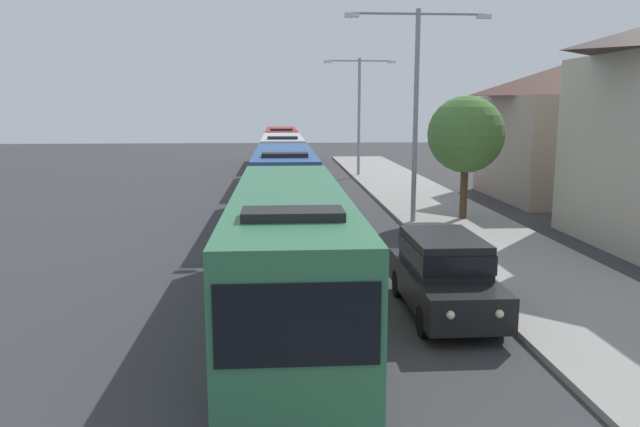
# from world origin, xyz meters

# --- Properties ---
(bus_lead) EXTENTS (2.58, 11.79, 3.21)m
(bus_lead) POSITION_xyz_m (-1.30, 10.22, 1.69)
(bus_lead) COLOR #33724C
(bus_lead) RESTS_ON ground_plane
(bus_second_in_line) EXTENTS (2.58, 10.77, 3.21)m
(bus_second_in_line) POSITION_xyz_m (-1.30, 22.75, 1.69)
(bus_second_in_line) COLOR #284C8C
(bus_second_in_line) RESTS_ON ground_plane
(bus_middle) EXTENTS (2.58, 11.01, 3.21)m
(bus_middle) POSITION_xyz_m (-1.30, 35.43, 1.69)
(bus_middle) COLOR silver
(bus_middle) RESTS_ON ground_plane
(bus_fourth_in_line) EXTENTS (2.58, 11.64, 3.21)m
(bus_fourth_in_line) POSITION_xyz_m (-1.30, 48.17, 1.69)
(bus_fourth_in_line) COLOR maroon
(bus_fourth_in_line) RESTS_ON ground_plane
(white_suv) EXTENTS (1.86, 4.74, 1.90)m
(white_suv) POSITION_xyz_m (2.40, 10.35, 1.03)
(white_suv) COLOR black
(white_suv) RESTS_ON ground_plane
(streetlamp_mid) EXTENTS (5.92, 0.28, 8.63)m
(streetlamp_mid) POSITION_xyz_m (4.10, 21.42, 5.41)
(streetlamp_mid) COLOR gray
(streetlamp_mid) RESTS_ON sidewalk
(streetlamp_far) EXTENTS (4.98, 0.28, 8.07)m
(streetlamp_far) POSITION_xyz_m (4.10, 39.27, 5.04)
(streetlamp_far) COLOR gray
(streetlamp_far) RESTS_ON sidewalk
(roadside_tree) EXTENTS (3.26, 3.26, 5.25)m
(roadside_tree) POSITION_xyz_m (6.43, 22.01, 3.75)
(roadside_tree) COLOR #4C3823
(roadside_tree) RESTS_ON sidewalk
(house_distant_gabled) EXTENTS (8.31, 8.83, 7.33)m
(house_distant_gabled) POSITION_xyz_m (14.15, 28.17, 3.74)
(house_distant_gabled) COLOR gray
(house_distant_gabled) RESTS_ON ground_plane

